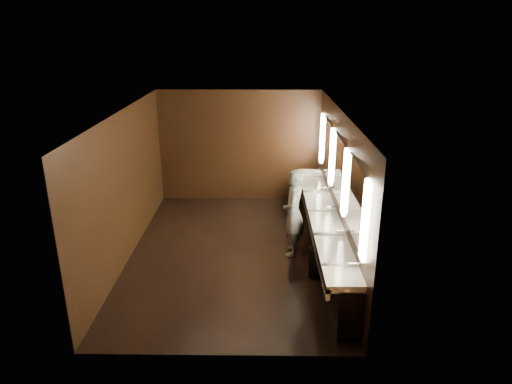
% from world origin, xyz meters
% --- Properties ---
extents(floor, '(6.00, 6.00, 0.00)m').
position_xyz_m(floor, '(0.00, 0.00, 0.00)').
color(floor, black).
rests_on(floor, ground).
extents(ceiling, '(4.00, 6.00, 0.02)m').
position_xyz_m(ceiling, '(0.00, 0.00, 2.80)').
color(ceiling, '#2D2D2B').
rests_on(ceiling, wall_back).
extents(wall_back, '(4.00, 0.02, 2.80)m').
position_xyz_m(wall_back, '(0.00, 3.00, 1.40)').
color(wall_back, black).
rests_on(wall_back, floor).
extents(wall_front, '(4.00, 0.02, 2.80)m').
position_xyz_m(wall_front, '(0.00, -3.00, 1.40)').
color(wall_front, black).
rests_on(wall_front, floor).
extents(wall_left, '(0.02, 6.00, 2.80)m').
position_xyz_m(wall_left, '(-2.00, 0.00, 1.40)').
color(wall_left, black).
rests_on(wall_left, floor).
extents(wall_right, '(0.02, 6.00, 2.80)m').
position_xyz_m(wall_right, '(2.00, 0.00, 1.40)').
color(wall_right, black).
rests_on(wall_right, floor).
extents(sink_counter, '(0.55, 5.40, 1.01)m').
position_xyz_m(sink_counter, '(1.79, 0.00, 0.50)').
color(sink_counter, black).
rests_on(sink_counter, floor).
extents(mirror_band, '(0.06, 5.03, 1.15)m').
position_xyz_m(mirror_band, '(1.98, -0.00, 1.75)').
color(mirror_band, '#FFEFC6').
rests_on(mirror_band, wall_right).
extents(person, '(0.50, 0.69, 1.73)m').
position_xyz_m(person, '(1.18, 0.01, 0.86)').
color(person, '#83A6C3').
rests_on(person, floor).
extents(trash_bin, '(0.38, 0.38, 0.56)m').
position_xyz_m(trash_bin, '(1.58, -0.86, 0.28)').
color(trash_bin, black).
rests_on(trash_bin, floor).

